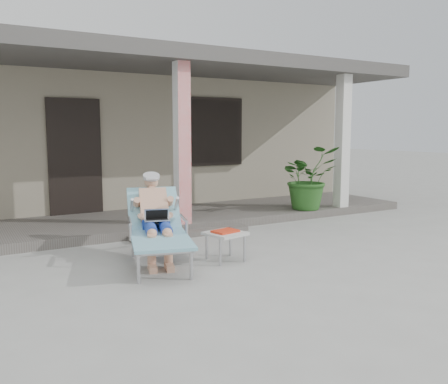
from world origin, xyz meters
TOP-DOWN VIEW (x-y plane):
  - ground at (0.00, 0.00)m, footprint 60.00×60.00m
  - house at (0.00, 6.50)m, footprint 10.40×5.40m
  - porch_deck at (0.00, 3.00)m, footprint 10.00×2.00m
  - porch_overhang at (0.00, 2.95)m, footprint 10.00×2.30m
  - porch_step at (0.00, 1.85)m, footprint 2.00×0.30m
  - lounger at (-1.03, 0.72)m, footprint 1.14×1.88m
  - side_table at (-0.27, 0.29)m, footprint 0.53×0.53m
  - potted_palm at (2.72, 2.25)m, footprint 1.26×1.15m

SIDE VIEW (x-z plane):
  - ground at x=0.00m, z-range 0.00..0.00m
  - porch_step at x=0.00m, z-range 0.00..0.07m
  - porch_deck at x=0.00m, z-range 0.00..0.15m
  - side_table at x=-0.27m, z-range 0.14..0.54m
  - lounger at x=-1.03m, z-range 0.14..1.32m
  - potted_palm at x=2.72m, z-range 0.15..1.38m
  - house at x=0.00m, z-range 0.02..3.32m
  - porch_overhang at x=0.00m, z-range 1.36..4.21m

